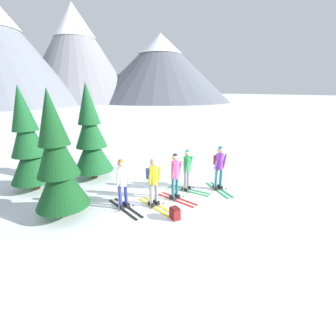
% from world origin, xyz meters
% --- Properties ---
extents(ground_plane, '(400.00, 400.00, 0.00)m').
position_xyz_m(ground_plane, '(0.00, 0.00, 0.00)').
color(ground_plane, white).
extents(skier_in_white, '(0.63, 1.82, 1.72)m').
position_xyz_m(skier_in_white, '(-1.82, 0.15, 0.94)').
color(skier_in_white, black).
rests_on(skier_in_white, ground).
extents(skier_in_yellow, '(0.61, 1.73, 1.70)m').
position_xyz_m(skier_in_yellow, '(-0.86, -0.20, 0.95)').
color(skier_in_yellow, yellow).
rests_on(skier_in_yellow, ground).
extents(skier_in_pink, '(0.83, 1.66, 1.73)m').
position_xyz_m(skier_in_pink, '(0.04, -0.15, 0.95)').
color(skier_in_pink, red).
rests_on(skier_in_pink, ground).
extents(skier_in_green, '(1.15, 1.69, 1.67)m').
position_xyz_m(skier_in_green, '(0.86, 0.29, 0.90)').
color(skier_in_green, green).
rests_on(skier_in_green, ground).
extents(skier_in_purple, '(0.61, 1.67, 1.78)m').
position_xyz_m(skier_in_purple, '(2.01, -0.23, 1.01)').
color(skier_in_purple, green).
rests_on(skier_in_purple, ground).
extents(pine_tree_near, '(1.61, 1.61, 3.89)m').
position_xyz_m(pine_tree_near, '(-3.61, 0.59, 1.78)').
color(pine_tree_near, '#51381E').
rests_on(pine_tree_near, ground).
extents(pine_tree_mid, '(1.66, 1.66, 4.02)m').
position_xyz_m(pine_tree_mid, '(-4.33, 3.41, 1.84)').
color(pine_tree_mid, '#51381E').
rests_on(pine_tree_mid, ground).
extents(pine_tree_far, '(1.71, 1.71, 4.14)m').
position_xyz_m(pine_tree_far, '(-1.99, 3.49, 1.89)').
color(pine_tree_far, '#51381E').
rests_on(pine_tree_far, ground).
extents(backpack_on_snow_front, '(0.26, 0.33, 0.38)m').
position_xyz_m(backpack_on_snow_front, '(-0.68, -1.32, 0.19)').
color(backpack_on_snow_front, maroon).
rests_on(backpack_on_snow_front, ground).
extents(mountain_ridge_distant, '(110.68, 54.84, 28.35)m').
position_xyz_m(mountain_ridge_distant, '(3.13, 71.86, 13.40)').
color(mountain_ridge_distant, slate).
rests_on(mountain_ridge_distant, ground).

